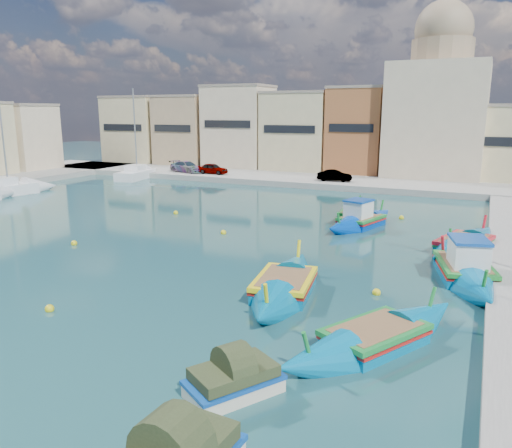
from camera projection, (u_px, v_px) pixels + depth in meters
The scene contains 15 objects.
ground at pixel (132, 268), 24.78m from camera, with size 160.00×160.00×0.00m, color #15373F.
north_quay at pixel (325, 181), 53.00m from camera, with size 80.00×8.00×0.60m, color gray.
north_townhouses at pixel (404, 135), 55.72m from camera, with size 83.20×7.87×10.19m.
church_block at pixel (438, 103), 54.15m from camera, with size 10.00×10.00×19.10m.
parked_cars at pixel (224, 169), 56.16m from camera, with size 21.95×2.80×1.29m.
luzzu_turquoise_cabin at pixel (464, 270), 23.29m from camera, with size 4.53×9.98×3.14m.
luzzu_blue_cabin at pixel (361, 221), 33.65m from camera, with size 4.15×8.38×2.89m.
luzzu_cyan_mid at pixel (464, 246), 27.70m from camera, with size 4.61×9.33×2.69m.
luzzu_green at pixel (354, 216), 35.98m from camera, with size 2.49×7.26×2.24m.
luzzu_blue_south at pixel (375, 339), 16.51m from camera, with size 5.82×8.48×2.48m.
luzzu_cyan_south at pixel (284, 287), 21.25m from camera, with size 3.58×9.00×2.72m.
tender_far at pixel (234, 381), 13.68m from camera, with size 2.58×2.97×1.29m.
yacht_north at pixel (143, 174), 58.54m from camera, with size 3.64×8.42×10.88m.
yacht_midnorth at pixel (22, 188), 47.28m from camera, with size 4.20×8.21×11.17m.
mooring_buoys at pixel (248, 238), 30.28m from camera, with size 18.05×23.58×0.36m.
Camera 1 is at (15.58, -18.86, 7.65)m, focal length 35.00 mm.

